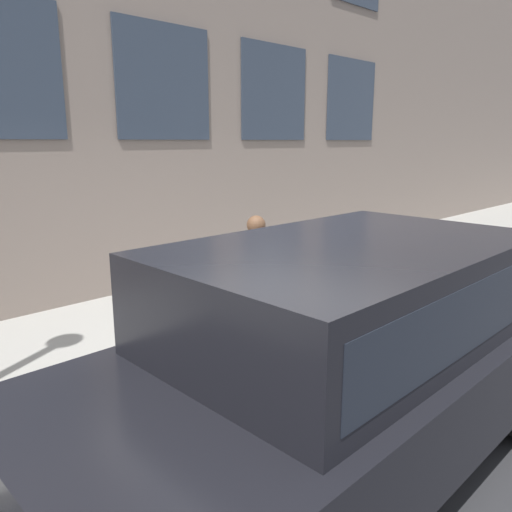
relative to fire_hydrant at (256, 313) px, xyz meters
name	(u,v)px	position (x,y,z in m)	size (l,w,h in m)	color
ground_plane	(269,383)	(-0.39, 0.20, -0.54)	(80.00, 80.00, 0.00)	#2D2D30
sidewalk	(171,332)	(1.19, 0.20, -0.48)	(3.16, 60.00, 0.12)	#9E9B93
building_facade	(78,13)	(2.91, 0.20, 3.21)	(0.33, 40.00, 7.48)	gray
fire_hydrant	(256,313)	(0.00, 0.00, 0.00)	(0.28, 0.41, 0.81)	red
person	(256,262)	(0.47, -0.47, 0.37)	(0.31, 0.21, 1.30)	#726651
parked_truck_charcoal_near	(344,339)	(-1.53, 0.67, 0.37)	(1.82, 4.21, 1.57)	black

